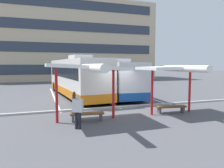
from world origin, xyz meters
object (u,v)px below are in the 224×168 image
coach_bus_1 (115,78)px  bench_0 (87,115)px  waiting_passenger_0 (78,109)px  waiting_shelter_0 (87,68)px  bench_1 (171,108)px  waiting_shelter_1 (175,69)px  coach_bus_0 (76,77)px

coach_bus_1 → bench_0: size_ratio=6.43×
coach_bus_1 → waiting_passenger_0: coach_bus_1 is taller
waiting_shelter_0 → bench_1: size_ratio=2.69×
coach_bus_1 → waiting_shelter_1: (0.60, -8.89, 1.05)m
coach_bus_1 → waiting_shelter_0: (-4.59, -8.94, 1.13)m
waiting_shelter_0 → bench_1: 5.72m
bench_0 → waiting_shelter_1: bearing=-0.8°
waiting_shelter_1 → bench_1: bearing=90.0°
bench_0 → coach_bus_1: bearing=62.5°
coach_bus_0 → waiting_shelter_0: bearing=-95.4°
coach_bus_0 → waiting_shelter_1: bearing=-64.9°
waiting_passenger_0 → waiting_shelter_1: bearing=10.8°
coach_bus_0 → waiting_shelter_0: 9.37m
waiting_shelter_0 → waiting_shelter_1: bearing=0.6°
coach_bus_0 → waiting_shelter_1: coach_bus_0 is taller
coach_bus_0 → bench_1: size_ratio=6.80×
bench_1 → coach_bus_0: bearing=115.7°
waiting_shelter_1 → bench_1: 2.33m
coach_bus_1 → waiting_shelter_0: size_ratio=2.28×
bench_1 → waiting_passenger_0: waiting_passenger_0 is taller
bench_1 → waiting_shelter_0: bearing=-176.6°
coach_bus_0 → waiting_shelter_1: (4.31, -9.22, 0.89)m
coach_bus_0 → bench_0: coach_bus_0 is taller
waiting_shelter_1 → bench_1: waiting_shelter_1 is taller
coach_bus_1 → bench_1: coach_bus_1 is taller
waiting_shelter_1 → bench_0: bearing=179.2°
bench_0 → waiting_shelter_1: 5.68m
waiting_passenger_0 → bench_0: bearing=60.9°
bench_0 → bench_1: 5.19m
coach_bus_1 → bench_1: (0.60, -8.63, -1.27)m
coach_bus_0 → coach_bus_1: 3.73m
bench_0 → waiting_shelter_1: size_ratio=0.42×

